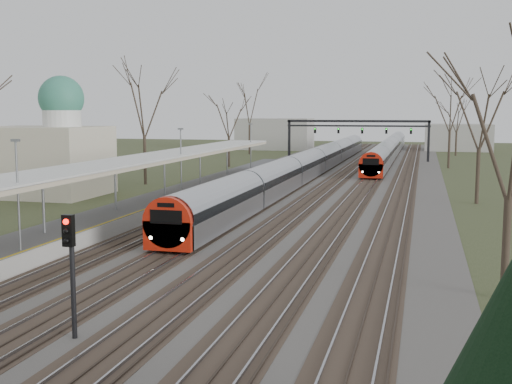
# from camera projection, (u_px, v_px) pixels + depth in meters

# --- Properties ---
(track_bed) EXTENTS (24.00, 160.00, 0.22)m
(track_bed) POSITION_uv_depth(u_px,v_px,m) (327.00, 182.00, 66.48)
(track_bed) COLOR #474442
(track_bed) RESTS_ON ground
(platform) EXTENTS (3.50, 69.00, 1.00)m
(platform) POSITION_uv_depth(u_px,v_px,m) (182.00, 196.00, 51.96)
(platform) COLOR #9E9B93
(platform) RESTS_ON ground
(canopy) EXTENTS (4.10, 50.00, 3.11)m
(canopy) POSITION_uv_depth(u_px,v_px,m) (159.00, 157.00, 47.20)
(canopy) COLOR slate
(canopy) RESTS_ON platform
(dome_building) EXTENTS (10.00, 8.00, 10.30)m
(dome_building) POSITION_uv_depth(u_px,v_px,m) (46.00, 153.00, 55.21)
(dome_building) COLOR beige
(dome_building) RESTS_ON ground
(signal_gantry) EXTENTS (21.00, 0.59, 6.08)m
(signal_gantry) POSITION_uv_depth(u_px,v_px,m) (358.00, 128.00, 94.66)
(signal_gantry) COLOR black
(signal_gantry) RESTS_ON ground
(tree_west_far) EXTENTS (5.50, 5.50, 11.33)m
(tree_west_far) POSITION_uv_depth(u_px,v_px,m) (144.00, 104.00, 63.10)
(tree_west_far) COLOR #2D231C
(tree_west_far) RESTS_ON ground
(tree_east_near) EXTENTS (4.50, 4.50, 9.27)m
(tree_east_near) POSITION_uv_depth(u_px,v_px,m) (512.00, 130.00, 24.07)
(tree_east_near) COLOR #2D231C
(tree_east_near) RESTS_ON ground
(tree_east_far) EXTENTS (5.00, 5.00, 10.30)m
(tree_east_far) POSITION_uv_depth(u_px,v_px,m) (480.00, 111.00, 49.65)
(tree_east_far) COLOR #2D231C
(tree_east_far) RESTS_ON ground
(train_near) EXTENTS (2.62, 90.21, 3.05)m
(train_near) POSITION_uv_depth(u_px,v_px,m) (315.00, 161.00, 75.10)
(train_near) COLOR #B0B3BA
(train_near) RESTS_ON ground
(train_far) EXTENTS (2.62, 75.21, 3.05)m
(train_far) POSITION_uv_depth(u_px,v_px,m) (389.00, 148.00, 103.41)
(train_far) COLOR #B0B3BA
(train_far) RESTS_ON ground
(signal_post) EXTENTS (0.35, 0.45, 4.10)m
(signal_post) POSITION_uv_depth(u_px,v_px,m) (71.00, 258.00, 20.01)
(signal_post) COLOR black
(signal_post) RESTS_ON ground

